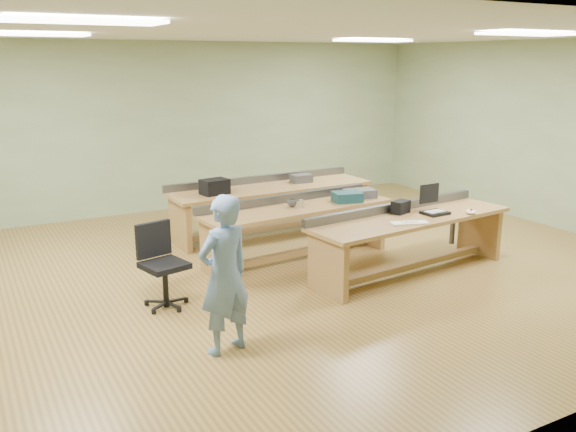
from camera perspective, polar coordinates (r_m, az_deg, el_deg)
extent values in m
plane|color=olive|center=(7.96, -0.85, -5.23)|extent=(10.00, 10.00, 0.00)
plane|color=silver|center=(7.50, -0.94, 16.89)|extent=(10.00, 10.00, 0.00)
cube|color=#9AB287|center=(11.25, -10.60, 8.18)|extent=(10.00, 0.04, 3.00)
cube|color=#9AB287|center=(4.54, 23.57, -1.85)|extent=(10.00, 0.04, 3.00)
cube|color=#9AB287|center=(10.85, 23.31, 7.04)|extent=(0.04, 8.00, 3.00)
cube|color=white|center=(5.23, -18.45, 16.93)|extent=(1.20, 0.50, 0.03)
cube|color=white|center=(8.19, -22.58, 15.42)|extent=(1.20, 0.50, 0.03)
cube|color=white|center=(7.90, 21.55, 15.59)|extent=(1.20, 0.50, 0.03)
cube|color=white|center=(10.11, 7.97, 15.96)|extent=(1.20, 0.50, 0.03)
cube|color=#AA7647|center=(7.86, 11.54, -0.26)|extent=(2.96, 1.06, 0.05)
cube|color=#AA7647|center=(7.09, 3.73, -4.78)|extent=(0.15, 0.68, 0.70)
cube|color=#AA7647|center=(8.95, 17.46, -1.33)|extent=(0.15, 0.68, 0.70)
cube|color=#AA7647|center=(8.03, 11.32, -4.57)|extent=(2.60, 0.36, 0.08)
cube|color=#4F5156|center=(8.07, 9.80, 0.80)|extent=(2.90, 0.37, 0.11)
cube|color=#AA7647|center=(8.22, 0.92, 0.70)|extent=(2.81, 0.97, 0.05)
cube|color=#AA7647|center=(7.70, -6.96, -3.28)|extent=(0.13, 0.64, 0.70)
cube|color=#AA7647|center=(9.08, 7.56, -0.54)|extent=(0.13, 0.64, 0.70)
cube|color=#AA7647|center=(8.39, 0.90, -3.45)|extent=(2.46, 0.31, 0.08)
cube|color=#4F5156|center=(8.47, -0.34, 1.66)|extent=(2.75, 0.31, 0.11)
cube|color=#AA7647|center=(9.54, -1.54, 2.62)|extent=(3.27, 0.93, 0.05)
cube|color=#AA7647|center=(9.03, -10.08, -0.74)|extent=(0.09, 0.77, 0.70)
cube|color=#AA7647|center=(10.42, 5.89, 1.45)|extent=(0.09, 0.77, 0.70)
cube|color=#AA7647|center=(9.69, -1.51, -1.00)|extent=(2.96, 0.15, 0.08)
cube|color=#4F5156|center=(9.87, -2.63, 3.48)|extent=(3.26, 0.14, 0.11)
imported|color=#6984AB|center=(5.65, -5.98, -5.51)|extent=(0.63, 0.49, 1.52)
cube|color=black|center=(8.05, 13.59, 0.29)|extent=(0.32, 0.27, 0.03)
cube|color=black|center=(8.08, 13.08, 2.07)|extent=(0.32, 0.03, 0.25)
cube|color=white|center=(7.49, 11.30, -0.67)|extent=(0.47, 0.29, 0.03)
ellipsoid|color=white|center=(8.17, 16.73, 0.38)|extent=(0.13, 0.15, 0.06)
cube|color=black|center=(7.99, 10.49, 0.84)|extent=(0.28, 0.22, 0.16)
cylinder|color=black|center=(6.93, -11.38, -6.53)|extent=(0.06, 0.06, 0.46)
cube|color=black|center=(6.85, -11.49, -4.56)|extent=(0.53, 0.53, 0.06)
cube|color=black|center=(6.95, -12.48, -2.15)|extent=(0.42, 0.15, 0.40)
cylinder|color=black|center=(7.01, -11.30, -8.06)|extent=(0.61, 0.61, 0.06)
cube|color=#143A43|center=(8.55, 5.56, 1.79)|extent=(0.44, 0.37, 0.13)
cube|color=#3B3B3E|center=(8.81, 6.72, 2.10)|extent=(0.46, 0.32, 0.12)
imported|color=#3B3B3E|center=(8.22, 0.39, 1.23)|extent=(0.13, 0.13, 0.10)
cylinder|color=silver|center=(8.14, 1.24, 1.15)|extent=(0.07, 0.07, 0.12)
cube|color=black|center=(9.04, -6.89, 2.74)|extent=(0.43, 0.34, 0.22)
cube|color=#3B3B3E|center=(9.86, 1.25, 3.54)|extent=(0.33, 0.25, 0.13)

